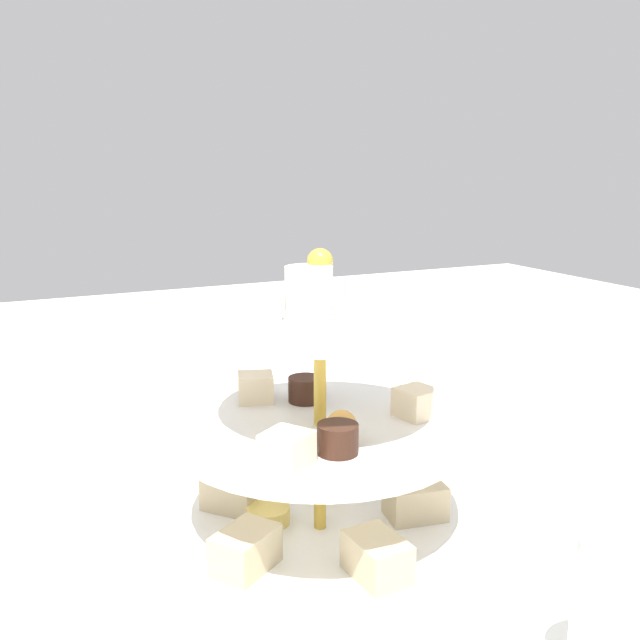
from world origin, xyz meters
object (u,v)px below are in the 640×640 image
water_glass_tall_right (219,375)px  butter_knife_left (575,447)px  tiered_serving_stand (319,454)px  water_glass_mid_back (626,629)px

water_glass_tall_right → butter_knife_left: (-0.32, 0.23, -0.06)m
tiered_serving_stand → butter_knife_left: tiered_serving_stand is taller
tiered_serving_stand → butter_knife_left: 0.34m
water_glass_mid_back → water_glass_tall_right: bearing=-83.0°
water_glass_mid_back → tiered_serving_stand: bearing=-73.8°
tiered_serving_stand → water_glass_tall_right: bearing=-91.2°
butter_knife_left → water_glass_mid_back: 0.40m
tiered_serving_stand → water_glass_tall_right: 0.28m
tiered_serving_stand → water_glass_tall_right: size_ratio=2.30×
butter_knife_left → water_glass_mid_back: water_glass_mid_back is taller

